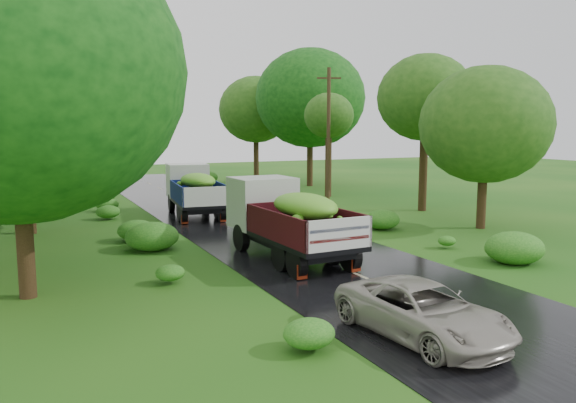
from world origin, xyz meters
TOP-DOWN VIEW (x-y plane):
  - ground at (0.00, 0.00)m, footprint 120.00×120.00m
  - road at (0.00, 5.00)m, footprint 6.50×80.00m
  - road_lines at (0.00, 6.00)m, footprint 0.12×69.60m
  - truck_near at (-1.00, 7.65)m, footprint 2.48×6.43m
  - truck_far at (-1.27, 18.35)m, footprint 2.76×6.29m
  - car at (-1.55, -0.49)m, footprint 2.37×4.41m
  - utility_pole at (6.80, 18.53)m, footprint 1.32×0.60m
  - trees_left at (-9.94, 20.04)m, footprint 7.17×33.04m
  - trees_right at (10.00, 23.50)m, footprint 5.89×29.27m
  - shrubs at (0.00, 14.00)m, footprint 11.90×44.00m

SIDE VIEW (x-z plane):
  - ground at x=0.00m, z-range 0.00..0.00m
  - road at x=0.00m, z-range 0.00..0.02m
  - road_lines at x=0.00m, z-range 0.02..0.02m
  - shrubs at x=0.00m, z-range 0.00..0.70m
  - car at x=-1.55m, z-range 0.02..1.20m
  - truck_far at x=-1.27m, z-range 0.17..2.73m
  - truck_near at x=-1.00m, z-range 0.18..2.85m
  - utility_pole at x=6.80m, z-range 0.12..8.02m
  - trees_right at x=10.00m, z-range 1.58..10.19m
  - trees_left at x=-9.94m, z-range 1.63..11.89m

